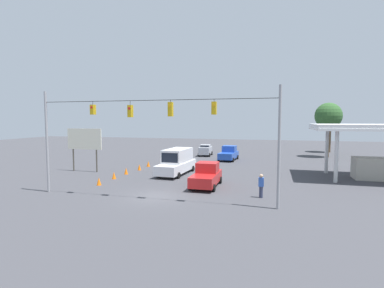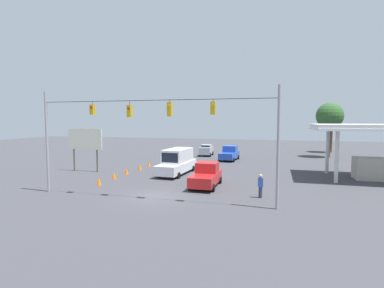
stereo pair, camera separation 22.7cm
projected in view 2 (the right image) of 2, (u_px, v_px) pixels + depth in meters
name	position (u px, v px, depth m)	size (l,w,h in m)	color
ground_plane	(155.00, 196.00, 23.51)	(140.00, 140.00, 0.00)	#3D3D42
overhead_signal_span	(151.00, 130.00, 22.16)	(18.61, 0.38, 8.30)	#939399
sedan_silver_withflow_deep	(206.00, 150.00, 49.91)	(2.15, 4.02, 1.84)	#A8AAB2
pickup_truck_red_crossing_near	(206.00, 176.00, 26.94)	(2.30, 5.20, 2.12)	red
pickup_truck_blue_oncoming_deep	(229.00, 154.00, 44.36)	(2.59, 5.21, 2.12)	#234CB2
box_truck_white_withflow_mid	(177.00, 162.00, 33.15)	(2.81, 7.23, 2.77)	silver
traffic_cone_nearest	(99.00, 181.00, 27.49)	(0.42, 0.42, 0.73)	orange
traffic_cone_second	(114.00, 175.00, 30.41)	(0.42, 0.42, 0.73)	orange
traffic_cone_third	(126.00, 171.00, 32.98)	(0.42, 0.42, 0.73)	orange
traffic_cone_fourth	(140.00, 167.00, 35.64)	(0.42, 0.42, 0.73)	orange
traffic_cone_fifth	(149.00, 164.00, 38.38)	(0.42, 0.42, 0.73)	orange
gas_station	(379.00, 140.00, 29.63)	(12.26, 7.82, 5.55)	silver
roadside_billboard	(85.00, 141.00, 34.58)	(4.41, 0.16, 4.99)	#4C473D
pedestrian	(260.00, 186.00, 22.96)	(0.40, 0.28, 1.84)	#2D334C
tree_horizon_left	(330.00, 116.00, 47.33)	(4.17, 4.17, 8.70)	#4C3823
tree_horizon_right	(332.00, 119.00, 54.42)	(3.67, 3.67, 8.03)	brown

